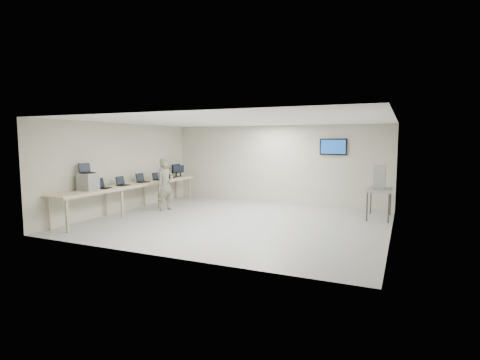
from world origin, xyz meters
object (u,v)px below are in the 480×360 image
at_px(soldier, 165,184).
at_px(side_table, 380,192).
at_px(equipment_box, 88,182).
at_px(workbench, 134,186).

distance_m(soldier, side_table, 6.61).
distance_m(equipment_box, side_table, 8.24).
bearing_deg(equipment_box, soldier, 66.52).
height_order(soldier, side_table, soldier).
bearing_deg(workbench, side_table, 16.32).
distance_m(equipment_box, soldier, 2.58).
bearing_deg(equipment_box, side_table, 23.18).
xyz_separation_m(equipment_box, side_table, (7.25, 3.90, -0.35)).
bearing_deg(side_table, soldier, -167.15).
distance_m(workbench, equipment_box, 1.83).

